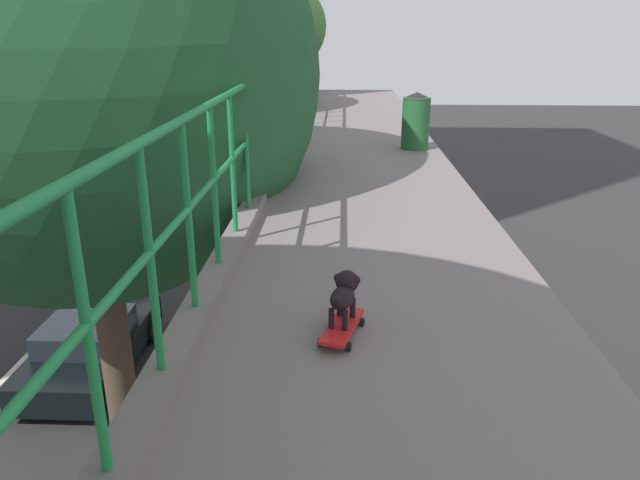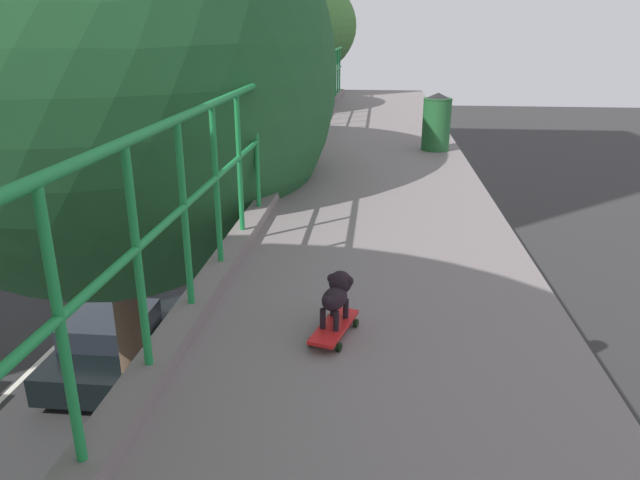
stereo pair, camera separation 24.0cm
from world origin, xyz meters
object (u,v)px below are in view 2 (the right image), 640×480
Objects in this scene: car_black_fifth at (116,339)px; litter_bin at (437,121)px; city_bus at (142,164)px; toy_skateboard at (334,327)px; small_dog at (337,293)px.

car_black_fifth is 4.89× the size of litter_bin.
city_bus is (-4.03, 12.04, 1.36)m from car_black_fifth.
car_black_fifth is at bearing 163.13° from litter_bin.
litter_bin is (6.71, -2.03, 5.32)m from car_black_fifth.
car_black_fifth is 12.76m from city_bus.
city_bus is 22.62m from toy_skateboard.
litter_bin is at bearing 79.59° from toy_skateboard.
litter_bin reaches higher than car_black_fifth.
toy_skateboard is 0.21m from small_dog.
city_bus is at bearing 115.59° from small_dog.
small_dog is at bearing -64.41° from city_bus.
small_dog reaches higher than toy_skateboard.
city_bus is 22.60m from small_dog.
car_black_fifth is at bearing -71.51° from city_bus.
car_black_fifth is 11.07m from small_dog.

